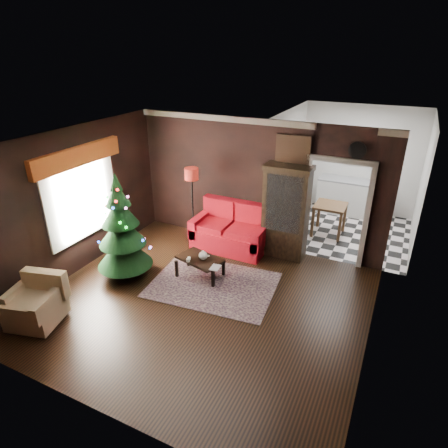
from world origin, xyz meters
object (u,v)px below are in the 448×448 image
at_px(kitchen_table, 329,219).
at_px(coffee_table, 200,267).
at_px(loveseat, 230,227).
at_px(teapot, 203,255).
at_px(curio_cabinet, 286,214).
at_px(wall_clock, 357,150).
at_px(floor_lamp, 193,210).
at_px(armchair, 34,301).
at_px(christmas_tree, 121,228).

bearing_deg(kitchen_table, coffee_table, -121.90).
xyz_separation_m(loveseat, kitchen_table, (1.80, 1.65, -0.12)).
distance_m(coffee_table, teapot, 0.30).
relative_size(curio_cabinet, kitchen_table, 2.53).
bearing_deg(teapot, wall_clock, 36.68).
distance_m(loveseat, wall_clock, 3.04).
bearing_deg(curio_cabinet, kitchen_table, 65.56).
relative_size(loveseat, floor_lamp, 0.90).
xyz_separation_m(curio_cabinet, wall_clock, (1.20, 0.18, 1.43)).
relative_size(loveseat, wall_clock, 5.31).
relative_size(loveseat, coffee_table, 1.97).
height_order(curio_cabinet, teapot, curio_cabinet).
distance_m(floor_lamp, armchair, 3.67).
bearing_deg(coffee_table, loveseat, 88.26).
xyz_separation_m(christmas_tree, teapot, (1.37, 0.61, -0.56)).
relative_size(floor_lamp, armchair, 2.40).
bearing_deg(armchair, kitchen_table, 41.86).
height_order(christmas_tree, armchair, christmas_tree).
distance_m(wall_clock, kitchen_table, 2.43).
relative_size(loveseat, teapot, 8.88).
height_order(loveseat, kitchen_table, loveseat).
xyz_separation_m(coffee_table, wall_clock, (2.39, 1.71, 2.17)).
xyz_separation_m(loveseat, curio_cabinet, (1.15, 0.22, 0.45)).
distance_m(curio_cabinet, floor_lamp, 2.03).
bearing_deg(kitchen_table, teapot, -120.64).
relative_size(floor_lamp, kitchen_table, 2.52).
distance_m(floor_lamp, coffee_table, 1.53).
xyz_separation_m(coffee_table, kitchen_table, (1.84, 2.96, 0.17)).
bearing_deg(floor_lamp, teapot, -52.78).
bearing_deg(christmas_tree, kitchen_table, 48.83).
bearing_deg(coffee_table, floor_lamp, 124.99).
bearing_deg(wall_clock, armchair, -134.67).
bearing_deg(kitchen_table, christmas_tree, -131.17).
distance_m(armchair, kitchen_table, 6.40).
height_order(coffee_table, kitchen_table, kitchen_table).
height_order(loveseat, wall_clock, wall_clock).
relative_size(coffee_table, kitchen_table, 1.15).
height_order(curio_cabinet, armchair, curio_cabinet).
bearing_deg(wall_clock, curio_cabinet, -171.47).
bearing_deg(coffee_table, christmas_tree, -154.11).
distance_m(loveseat, floor_lamp, 0.92).
relative_size(curio_cabinet, wall_clock, 5.94).
bearing_deg(wall_clock, kitchen_table, 113.75).
bearing_deg(curio_cabinet, christmas_tree, -139.07).
distance_m(floor_lamp, christmas_tree, 1.86).
height_order(loveseat, coffee_table, loveseat).
relative_size(coffee_table, wall_clock, 2.70).
xyz_separation_m(armchair, wall_clock, (4.05, 4.10, 1.92)).
distance_m(christmas_tree, wall_clock, 4.56).
bearing_deg(loveseat, armchair, -114.72).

